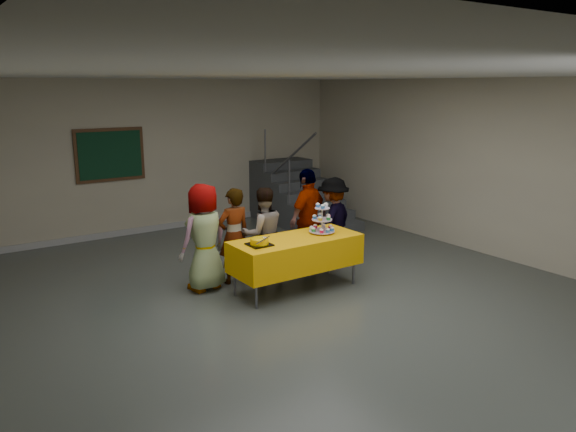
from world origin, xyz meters
name	(u,v)px	position (x,y,z in m)	size (l,w,h in m)	color
room_shell	(308,146)	(0.00, 0.02, 2.13)	(10.00, 10.04, 3.02)	#4C514C
bake_table	(296,252)	(0.24, 0.63, 0.56)	(1.88, 0.78, 0.77)	#595960
cupcake_stand	(322,222)	(0.72, 0.64, 0.93)	(0.38, 0.38, 0.44)	silver
bear_cake	(259,241)	(-0.38, 0.60, 0.83)	(0.32, 0.36, 0.12)	black
schoolchild_a	(204,237)	(-0.82, 1.39, 0.77)	(0.75, 0.49, 1.54)	slate
schoolchild_b	(234,236)	(-0.33, 1.41, 0.71)	(0.52, 0.34, 1.43)	slate
schoolchild_c	(263,234)	(0.11, 1.31, 0.70)	(0.68, 0.53, 1.41)	slate
schoolchild_d	(308,219)	(1.00, 1.36, 0.80)	(0.94, 0.39, 1.61)	slate
schoolchild_e	(333,221)	(1.45, 1.30, 0.72)	(0.93, 0.53, 1.43)	slate
staircase	(296,198)	(2.70, 4.13, 0.49)	(1.30, 2.40, 2.04)	#424447
noticeboard	(110,155)	(-0.99, 4.96, 1.60)	(1.30, 0.05, 1.00)	#472B16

